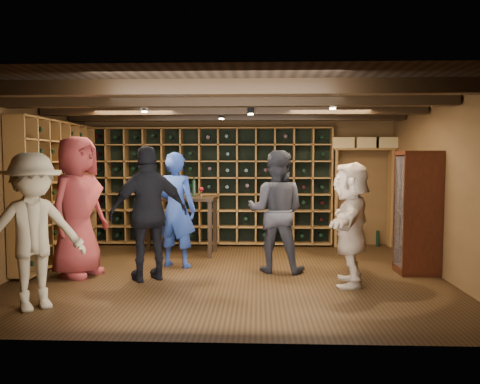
{
  "coord_description": "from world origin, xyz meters",
  "views": [
    {
      "loc": [
        0.41,
        -6.61,
        1.66
      ],
      "look_at": [
        0.15,
        0.2,
        1.18
      ],
      "focal_mm": 35.0,
      "sensor_mm": 36.0,
      "label": 1
    }
  ],
  "objects_px": {
    "guest_khaki": "(33,231)",
    "guest_beige": "(350,224)",
    "guest_woman_black": "(149,213)",
    "man_grey_suit": "(276,211)",
    "tasting_table": "(178,204)",
    "guest_red_floral": "(78,207)",
    "man_blue_shirt": "(176,210)",
    "display_cabinet": "(417,215)"
  },
  "relations": [
    {
      "from": "guest_khaki",
      "to": "guest_beige",
      "type": "distance_m",
      "value": 3.87
    },
    {
      "from": "guest_woman_black",
      "to": "guest_khaki",
      "type": "relative_size",
      "value": 1.07
    },
    {
      "from": "man_grey_suit",
      "to": "tasting_table",
      "type": "distance_m",
      "value": 2.06
    },
    {
      "from": "man_grey_suit",
      "to": "guest_woman_black",
      "type": "distance_m",
      "value": 1.84
    },
    {
      "from": "guest_red_floral",
      "to": "guest_woman_black",
      "type": "bearing_deg",
      "value": -81.03
    },
    {
      "from": "tasting_table",
      "to": "guest_woman_black",
      "type": "bearing_deg",
      "value": -89.09
    },
    {
      "from": "man_grey_suit",
      "to": "guest_khaki",
      "type": "xyz_separation_m",
      "value": [
        -2.74,
        -1.86,
        -0.03
      ]
    },
    {
      "from": "man_blue_shirt",
      "to": "guest_woman_black",
      "type": "distance_m",
      "value": 0.84
    },
    {
      "from": "man_grey_suit",
      "to": "display_cabinet",
      "type": "bearing_deg",
      "value": -170.35
    },
    {
      "from": "man_blue_shirt",
      "to": "guest_beige",
      "type": "relative_size",
      "value": 1.09
    },
    {
      "from": "guest_khaki",
      "to": "tasting_table",
      "type": "height_order",
      "value": "guest_khaki"
    },
    {
      "from": "man_grey_suit",
      "to": "guest_khaki",
      "type": "height_order",
      "value": "man_grey_suit"
    },
    {
      "from": "guest_beige",
      "to": "man_blue_shirt",
      "type": "bearing_deg",
      "value": -98.45
    },
    {
      "from": "guest_beige",
      "to": "tasting_table",
      "type": "relative_size",
      "value": 1.18
    },
    {
      "from": "display_cabinet",
      "to": "man_grey_suit",
      "type": "distance_m",
      "value": 2.04
    },
    {
      "from": "guest_red_floral",
      "to": "man_grey_suit",
      "type": "bearing_deg",
      "value": -63.0
    },
    {
      "from": "guest_red_floral",
      "to": "tasting_table",
      "type": "bearing_deg",
      "value": -16.59
    },
    {
      "from": "tasting_table",
      "to": "man_blue_shirt",
      "type": "bearing_deg",
      "value": -78.16
    },
    {
      "from": "guest_red_floral",
      "to": "guest_khaki",
      "type": "bearing_deg",
      "value": -157.82
    },
    {
      "from": "man_blue_shirt",
      "to": "guest_woman_black",
      "type": "height_order",
      "value": "guest_woman_black"
    },
    {
      "from": "man_grey_suit",
      "to": "man_blue_shirt",
      "type": "bearing_deg",
      "value": 2.23
    },
    {
      "from": "display_cabinet",
      "to": "guest_beige",
      "type": "xyz_separation_m",
      "value": [
        -1.08,
        -0.64,
        -0.04
      ]
    },
    {
      "from": "guest_woman_black",
      "to": "tasting_table",
      "type": "bearing_deg",
      "value": -121.74
    },
    {
      "from": "display_cabinet",
      "to": "guest_red_floral",
      "type": "height_order",
      "value": "guest_red_floral"
    },
    {
      "from": "display_cabinet",
      "to": "guest_beige",
      "type": "height_order",
      "value": "display_cabinet"
    },
    {
      "from": "guest_woman_black",
      "to": "guest_beige",
      "type": "distance_m",
      "value": 2.71
    },
    {
      "from": "man_grey_suit",
      "to": "guest_red_floral",
      "type": "height_order",
      "value": "guest_red_floral"
    },
    {
      "from": "display_cabinet",
      "to": "man_grey_suit",
      "type": "relative_size",
      "value": 0.98
    },
    {
      "from": "display_cabinet",
      "to": "guest_khaki",
      "type": "distance_m",
      "value": 5.11
    },
    {
      "from": "display_cabinet",
      "to": "man_blue_shirt",
      "type": "relative_size",
      "value": 0.99
    },
    {
      "from": "display_cabinet",
      "to": "man_grey_suit",
      "type": "xyz_separation_m",
      "value": [
        -2.04,
        0.05,
        0.04
      ]
    },
    {
      "from": "guest_khaki",
      "to": "guest_beige",
      "type": "height_order",
      "value": "guest_khaki"
    },
    {
      "from": "man_blue_shirt",
      "to": "guest_red_floral",
      "type": "xyz_separation_m",
      "value": [
        -1.28,
        -0.62,
        0.11
      ]
    },
    {
      "from": "guest_khaki",
      "to": "tasting_table",
      "type": "bearing_deg",
      "value": 30.57
    },
    {
      "from": "display_cabinet",
      "to": "man_blue_shirt",
      "type": "height_order",
      "value": "man_blue_shirt"
    },
    {
      "from": "guest_red_floral",
      "to": "guest_beige",
      "type": "bearing_deg",
      "value": -75.41
    },
    {
      "from": "guest_woman_black",
      "to": "man_grey_suit",
      "type": "bearing_deg",
      "value": 169.08
    },
    {
      "from": "guest_woman_black",
      "to": "guest_beige",
      "type": "bearing_deg",
      "value": 148.48
    },
    {
      "from": "man_grey_suit",
      "to": "guest_woman_black",
      "type": "xyz_separation_m",
      "value": [
        -1.75,
        -0.57,
        0.03
      ]
    },
    {
      "from": "man_blue_shirt",
      "to": "man_grey_suit",
      "type": "relative_size",
      "value": 0.99
    },
    {
      "from": "guest_red_floral",
      "to": "tasting_table",
      "type": "xyz_separation_m",
      "value": [
        1.14,
        1.58,
        -0.11
      ]
    },
    {
      "from": "man_blue_shirt",
      "to": "guest_beige",
      "type": "height_order",
      "value": "man_blue_shirt"
    }
  ]
}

